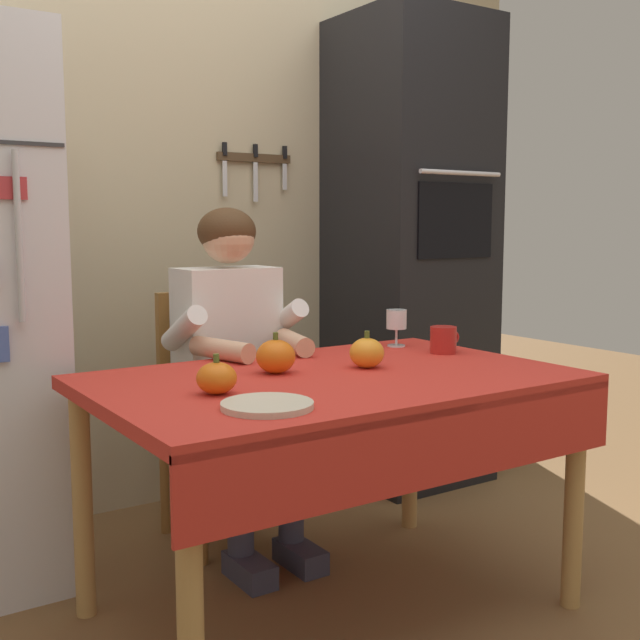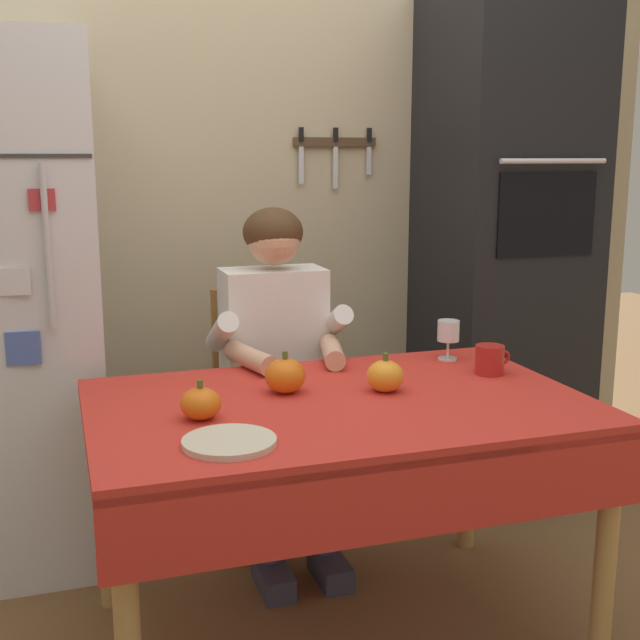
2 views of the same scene
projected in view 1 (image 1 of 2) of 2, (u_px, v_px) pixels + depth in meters
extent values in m
plane|color=brown|center=(350.00, 623.00, 2.35)|extent=(10.00, 10.00, 0.00)
cube|color=#BCAD89|center=(176.00, 197.00, 3.33)|extent=(3.70, 0.10, 2.60)
cube|color=#4C3823|center=(254.00, 158.00, 3.45)|extent=(0.36, 0.02, 0.04)
cube|color=silver|center=(225.00, 179.00, 3.37)|extent=(0.02, 0.01, 0.15)
cube|color=black|center=(225.00, 149.00, 3.36)|extent=(0.02, 0.01, 0.06)
cube|color=silver|center=(255.00, 182.00, 3.46)|extent=(0.02, 0.01, 0.17)
cube|color=black|center=(255.00, 151.00, 3.44)|extent=(0.02, 0.01, 0.06)
cube|color=silver|center=(285.00, 177.00, 3.53)|extent=(0.02, 0.01, 0.12)
cube|color=black|center=(285.00, 152.00, 3.52)|extent=(0.02, 0.01, 0.06)
cylinder|color=silver|center=(19.00, 237.00, 2.28)|extent=(0.02, 0.02, 0.50)
cube|color=#B73338|center=(13.00, 188.00, 2.27)|extent=(0.08, 0.01, 0.07)
cube|color=black|center=(409.00, 254.00, 3.62)|extent=(0.60, 0.60, 2.10)
cube|color=black|center=(456.00, 221.00, 3.35)|extent=(0.42, 0.01, 0.32)
cylinder|color=silver|center=(461.00, 173.00, 3.30)|extent=(0.45, 0.02, 0.02)
cylinder|color=tan|center=(190.00, 610.00, 1.71)|extent=(0.06, 0.06, 0.70)
cylinder|color=tan|center=(83.00, 504.00, 2.36)|extent=(0.06, 0.06, 0.70)
cylinder|color=tan|center=(574.00, 498.00, 2.41)|extent=(0.06, 0.06, 0.70)
cylinder|color=tan|center=(410.00, 440.00, 3.06)|extent=(0.06, 0.06, 0.70)
cube|color=red|center=(332.00, 381.00, 2.34)|extent=(1.40, 0.90, 0.04)
cube|color=red|center=(430.00, 449.00, 1.98)|extent=(1.40, 0.01, 0.20)
cube|color=#9E6B33|center=(223.00, 427.00, 2.94)|extent=(0.40, 0.40, 0.04)
cube|color=#9E6B33|center=(202.00, 352.00, 3.05)|extent=(0.36, 0.04, 0.48)
cylinder|color=#9E6B33|center=(202.00, 507.00, 2.73)|extent=(0.04, 0.04, 0.41)
cylinder|color=#9E6B33|center=(165.00, 481.00, 3.01)|extent=(0.04, 0.04, 0.41)
cylinder|color=#9E6B33|center=(286.00, 489.00, 2.92)|extent=(0.04, 0.04, 0.41)
cylinder|color=#9E6B33|center=(243.00, 466.00, 3.20)|extent=(0.04, 0.04, 0.41)
cube|color=#38384C|center=(250.00, 570.00, 2.61)|extent=(0.10, 0.22, 0.08)
cube|color=#38384C|center=(300.00, 556.00, 2.72)|extent=(0.10, 0.22, 0.08)
cylinder|color=#38384C|center=(240.00, 510.00, 2.64)|extent=(0.09, 0.09, 0.38)
cylinder|color=#38384C|center=(291.00, 498.00, 2.75)|extent=(0.09, 0.09, 0.38)
cube|color=#38384C|center=(221.00, 421.00, 2.75)|extent=(0.12, 0.40, 0.11)
cube|color=#38384C|center=(265.00, 414.00, 2.84)|extent=(0.12, 0.40, 0.11)
cube|color=white|center=(227.00, 333.00, 2.86)|extent=(0.36, 0.20, 0.48)
cylinder|color=white|center=(184.00, 329.00, 2.69)|extent=(0.07, 0.26, 0.18)
cylinder|color=white|center=(284.00, 321.00, 2.91)|extent=(0.07, 0.26, 0.18)
cylinder|color=#D8A884|center=(222.00, 350.00, 2.59)|extent=(0.13, 0.27, 0.07)
cylinder|color=#D8A884|center=(294.00, 342.00, 2.74)|extent=(0.13, 0.27, 0.07)
sphere|color=#D8A884|center=(228.00, 237.00, 2.80)|extent=(0.19, 0.19, 0.19)
ellipsoid|color=#472D19|center=(227.00, 231.00, 2.81)|extent=(0.21, 0.21, 0.17)
cylinder|color=#B2231E|center=(443.00, 340.00, 2.72)|extent=(0.09, 0.09, 0.09)
torus|color=#B2231E|center=(454.00, 337.00, 2.75)|extent=(0.05, 0.01, 0.05)
cylinder|color=white|center=(396.00, 346.00, 2.88)|extent=(0.07, 0.07, 0.01)
cylinder|color=white|center=(396.00, 337.00, 2.87)|extent=(0.01, 0.01, 0.06)
cylinder|color=white|center=(396.00, 319.00, 2.86)|extent=(0.07, 0.07, 0.07)
ellipsoid|color=orange|center=(276.00, 356.00, 2.36)|extent=(0.12, 0.12, 0.10)
cylinder|color=#4C6023|center=(276.00, 336.00, 2.35)|extent=(0.02, 0.02, 0.02)
ellipsoid|color=orange|center=(367.00, 353.00, 2.45)|extent=(0.11, 0.11, 0.09)
cylinder|color=#4C6023|center=(367.00, 334.00, 2.44)|extent=(0.02, 0.02, 0.02)
ellipsoid|color=orange|center=(217.00, 378.00, 2.07)|extent=(0.11, 0.11, 0.09)
cylinder|color=#4C6023|center=(216.00, 358.00, 2.06)|extent=(0.02, 0.02, 0.02)
cylinder|color=beige|center=(267.00, 405.00, 1.91)|extent=(0.23, 0.23, 0.02)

